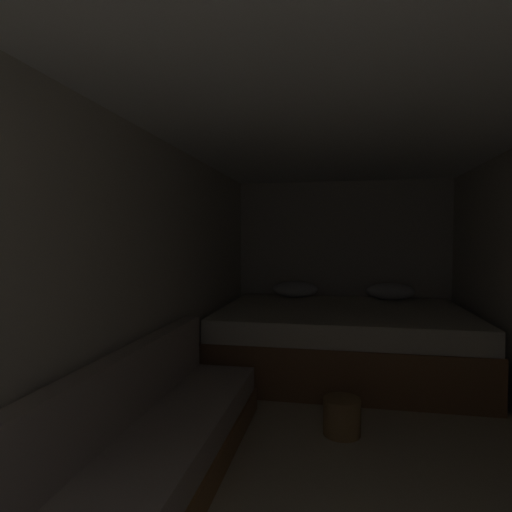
# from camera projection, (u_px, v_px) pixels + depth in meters

# --- Properties ---
(ground_plane) EXTENTS (7.59, 7.59, 0.00)m
(ground_plane) POSITION_uv_depth(u_px,v_px,m) (343.00, 461.00, 2.63)
(ground_plane) COLOR beige
(wall_back) EXTENTS (2.70, 0.05, 2.09)m
(wall_back) POSITION_uv_depth(u_px,v_px,m) (342.00, 265.00, 5.35)
(wall_back) COLOR beige
(wall_back) RESTS_ON ground
(wall_left) EXTENTS (0.05, 5.59, 2.09)m
(wall_left) POSITION_uv_depth(u_px,v_px,m) (143.00, 288.00, 2.84)
(wall_left) COLOR beige
(wall_left) RESTS_ON ground
(ceiling_slab) EXTENTS (2.70, 5.59, 0.05)m
(ceiling_slab) POSITION_uv_depth(u_px,v_px,m) (346.00, 115.00, 2.54)
(ceiling_slab) COLOR white
(ceiling_slab) RESTS_ON wall_left
(bed) EXTENTS (2.48, 1.87, 0.86)m
(bed) POSITION_uv_depth(u_px,v_px,m) (342.00, 339.00, 4.41)
(bed) COLOR brown
(bed) RESTS_ON ground
(sofa_left) EXTENTS (0.60, 3.00, 0.74)m
(sofa_left) POSITION_uv_depth(u_px,v_px,m) (127.00, 477.00, 2.03)
(sofa_left) COLOR olive
(sofa_left) RESTS_ON ground
(wicker_basket) EXTENTS (0.26, 0.26, 0.26)m
(wicker_basket) POSITION_uv_depth(u_px,v_px,m) (342.00, 416.00, 2.99)
(wicker_basket) COLOR olive
(wicker_basket) RESTS_ON ground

